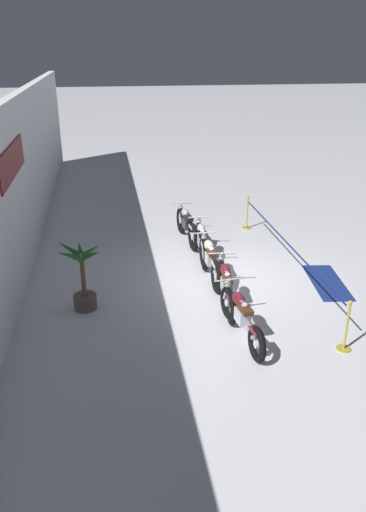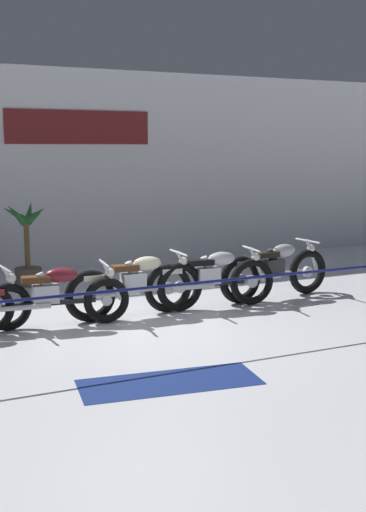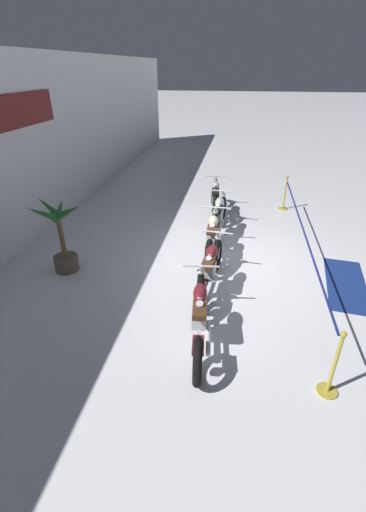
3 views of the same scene
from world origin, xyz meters
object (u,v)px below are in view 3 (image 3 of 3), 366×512
Objects in this scene: motorcycle_cream_2 at (212,238)px; motorcycle_maroon_1 at (210,271)px; motorcycle_silver_3 at (218,217)px; floor_banner at (346,284)px; potted_palm_left_of_row at (61,238)px; stanchion_mid_left at (284,198)px; motorcycle_silver_4 at (215,199)px; stanchion_far_left at (311,266)px; motorcycle_maroon_0 at (200,316)px.

motorcycle_maroon_1 is at bearing -176.70° from motorcycle_cream_2.
motorcycle_silver_3 is 1.11× the size of floor_banner.
potted_palm_left_of_row reaches higher than floor_banner.
motorcycle_maroon_1 is 5.06m from stanchion_mid_left.
motorcycle_silver_3 reaches higher than floor_banner.
motorcycle_silver_4 is at bearing 111.20° from stanchion_mid_left.
potted_palm_left_of_row is (-1.07, 3.02, 0.28)m from motorcycle_cream_2.
motorcycle_cream_2 is (1.35, 0.08, 0.03)m from motorcycle_maroon_1.
motorcycle_maroon_1 is 0.34× the size of stanchion_far_left.
motorcycle_cream_2 reaches higher than motorcycle_silver_3.
stanchion_far_left is 1.29m from floor_banner.
stanchion_mid_left reaches higher than motorcycle_maroon_0.
stanchion_mid_left is at bearing -47.83° from potted_palm_left_of_row.
motorcycle_silver_3 is (3.98, 0.02, 0.03)m from motorcycle_maroon_0.
stanchion_far_left is (0.07, -1.81, 0.24)m from motorcycle_maroon_1.
motorcycle_cream_2 is at bearing 1.20° from motorcycle_maroon_0.
stanchion_far_left reaches higher than motorcycle_maroon_0.
motorcycle_maroon_0 is 5.31m from motorcycle_silver_4.
motorcycle_maroon_1 is 3.13m from potted_palm_left_of_row.
stanchion_mid_left reaches higher than motorcycle_silver_4.
motorcycle_silver_4 is at bearing 49.35° from floor_banner.
motorcycle_silver_3 is 0.99× the size of motorcycle_silver_4.
motorcycle_maroon_1 is 1.04× the size of motorcycle_cream_2.
motorcycle_maroon_0 is 1.42× the size of potted_palm_left_of_row.
stanchion_mid_left is 4.16m from floor_banner.
motorcycle_maroon_0 is 0.98× the size of motorcycle_maroon_1.
motorcycle_silver_4 is 2.12× the size of stanchion_mid_left.
stanchion_far_left reaches higher than motorcycle_silver_4.
motorcycle_cream_2 is 0.33× the size of stanchion_far_left.
motorcycle_silver_4 is at bearing 3.27° from motorcycle_cream_2.
motorcycle_cream_2 is at bearing 83.85° from floor_banner.
stanchion_far_left is at bearing -143.96° from motorcycle_silver_3.
motorcycle_silver_3 reaches higher than motorcycle_maroon_1.
stanchion_far_left is (1.44, -1.83, 0.24)m from motorcycle_maroon_0.
motorcycle_maroon_1 is 1.44× the size of potted_palm_left_of_row.
potted_palm_left_of_row is at bearing 84.76° from motorcycle_maroon_1.
stanchion_mid_left is at bearing -68.80° from motorcycle_silver_4.
motorcycle_cream_2 is at bearing -70.54° from potted_palm_left_of_row.
motorcycle_maroon_0 is 2.18× the size of stanchion_mid_left.
stanchion_mid_left reaches higher than floor_banner.
stanchion_mid_left is (0.79, -2.03, -0.12)m from motorcycle_silver_4.
floor_banner is at bearing -103.45° from motorcycle_cream_2.
stanchion_far_left reaches higher than floor_banner.
stanchion_far_left reaches higher than motorcycle_cream_2.
stanchion_mid_left reaches higher than motorcycle_cream_2.
potted_palm_left_of_row reaches higher than stanchion_far_left.
potted_palm_left_of_row is (-3.65, 2.87, 0.27)m from motorcycle_silver_4.
stanchion_far_left is at bearing -152.26° from motorcycle_silver_4.
motorcycle_maroon_1 is 2.22× the size of stanchion_mid_left.
motorcycle_silver_4 reaches higher than motorcycle_silver_3.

